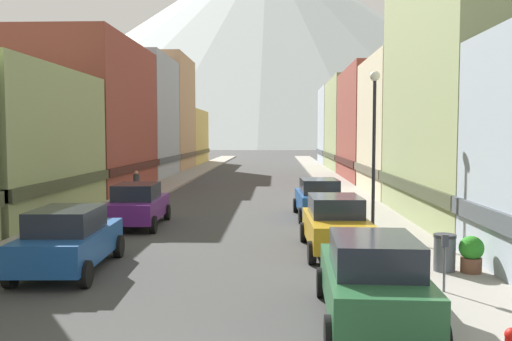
{
  "coord_description": "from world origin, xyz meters",
  "views": [
    {
      "loc": [
        1.88,
        -6.51,
        3.77
      ],
      "look_at": [
        0.36,
        33.46,
        1.1
      ],
      "focal_mm": 37.77,
      "sensor_mm": 36.0,
      "label": 1
    }
  ],
  "objects": [
    {
      "name": "car_left_1",
      "position": [
        -3.8,
        15.21,
        0.9
      ],
      "size": [
        2.22,
        4.47,
        1.78
      ],
      "color": "#591E72",
      "rests_on": "ground"
    },
    {
      "name": "storefront_left_4",
      "position": [
        -11.53,
        50.69,
        5.82
      ],
      "size": [
        8.35,
        10.12,
        12.0
      ],
      "color": "tan",
      "rests_on": "ground"
    },
    {
      "name": "storefront_left_2",
      "position": [
        -12.03,
        29.21,
        4.8
      ],
      "size": [
        9.36,
        12.61,
        9.94
      ],
      "color": "brown",
      "rests_on": "ground"
    },
    {
      "name": "sidewalk_right",
      "position": [
        6.25,
        35.0,
        0.07
      ],
      "size": [
        2.5,
        100.0,
        0.15
      ],
      "primitive_type": "cube",
      "color": "gray",
      "rests_on": "ground"
    },
    {
      "name": "car_left_0",
      "position": [
        -3.8,
        7.88,
        0.9
      ],
      "size": [
        2.24,
        4.48,
        1.78
      ],
      "color": "#19478C",
      "rests_on": "ground"
    },
    {
      "name": "car_right_2",
      "position": [
        3.8,
        17.81,
        0.9
      ],
      "size": [
        2.21,
        4.47,
        1.78
      ],
      "color": "#19478C",
      "rests_on": "ground"
    },
    {
      "name": "storefront_left_5",
      "position": [
        -12.49,
        61.71,
        3.31
      ],
      "size": [
        10.28,
        11.79,
        6.87
      ],
      "color": "#D8B259",
      "rests_on": "ground"
    },
    {
      "name": "car_right_1",
      "position": [
        3.8,
        10.73,
        0.9
      ],
      "size": [
        2.15,
        4.44,
        1.78
      ],
      "color": "#B28419",
      "rests_on": "ground"
    },
    {
      "name": "sidewalk_left",
      "position": [
        -6.25,
        35.0,
        0.07
      ],
      "size": [
        2.5,
        100.0,
        0.15
      ],
      "primitive_type": "cube",
      "color": "gray",
      "rests_on": "ground"
    },
    {
      "name": "storefront_right_5",
      "position": [
        11.21,
        62.57,
        4.7
      ],
      "size": [
        7.71,
        9.91,
        9.74
      ],
      "color": "#99A5B2",
      "rests_on": "ground"
    },
    {
      "name": "storefront_right_2",
      "position": [
        11.5,
        26.98,
        4.09
      ],
      "size": [
        8.3,
        8.92,
        8.49
      ],
      "color": "beige",
      "rests_on": "ground"
    },
    {
      "name": "streetlamp_right",
      "position": [
        5.35,
        12.79,
        3.99
      ],
      "size": [
        0.36,
        0.36,
        5.86
      ],
      "color": "black",
      "rests_on": "sidewalk_right"
    },
    {
      "name": "storefront_left_3",
      "position": [
        -11.87,
        40.55,
        5.13
      ],
      "size": [
        9.04,
        9.67,
        10.6
      ],
      "color": "#99A5B2",
      "rests_on": "ground"
    },
    {
      "name": "trash_bin_right",
      "position": [
        6.35,
        7.77,
        0.64
      ],
      "size": [
        0.59,
        0.59,
        0.98
      ],
      "color": "#4C5156",
      "rests_on": "sidewalk_right"
    },
    {
      "name": "parking_meter_near",
      "position": [
        5.75,
        5.84,
        1.01
      ],
      "size": [
        0.14,
        0.1,
        1.33
      ],
      "color": "#595960",
      "rests_on": "sidewalk_right"
    },
    {
      "name": "storefront_right_4",
      "position": [
        11.79,
        50.8,
        4.63
      ],
      "size": [
        8.88,
        12.5,
        9.59
      ],
      "color": "#8C9966",
      "rests_on": "ground"
    },
    {
      "name": "mountain_backdrop",
      "position": [
        -2.76,
        260.0,
        48.12
      ],
      "size": [
        271.45,
        271.45,
        96.24
      ],
      "primitive_type": "cone",
      "color": "silver",
      "rests_on": "ground"
    },
    {
      "name": "pedestrian_0",
      "position": [
        -6.25,
        24.34,
        0.85
      ],
      "size": [
        0.36,
        0.36,
        1.53
      ],
      "color": "#333338",
      "rests_on": "sidewalk_left"
    },
    {
      "name": "car_right_0",
      "position": [
        3.8,
        4.1,
        0.9
      ],
      "size": [
        2.2,
        4.46,
        1.78
      ],
      "color": "#265933",
      "rests_on": "ground"
    },
    {
      "name": "potted_plant_0",
      "position": [
        7.0,
        7.62,
        0.66
      ],
      "size": [
        0.64,
        0.64,
        0.97
      ],
      "color": "brown",
      "rests_on": "sidewalk_right"
    },
    {
      "name": "storefront_right_1",
      "position": [
        10.58,
        16.39,
        5.79
      ],
      "size": [
        6.46,
        11.82,
        11.94
      ],
      "color": "#8C9966",
      "rests_on": "ground"
    },
    {
      "name": "storefront_right_3",
      "position": [
        11.17,
        38.06,
        4.41
      ],
      "size": [
        7.64,
        12.27,
        9.14
      ],
      "color": "brown",
      "rests_on": "ground"
    }
  ]
}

